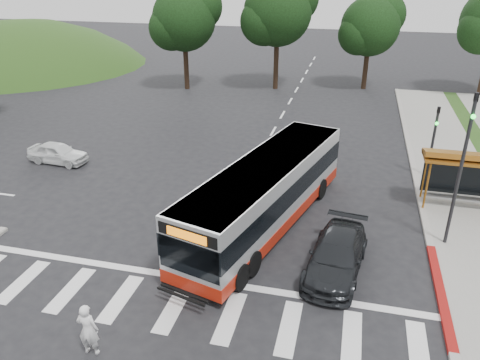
% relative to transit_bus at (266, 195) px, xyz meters
% --- Properties ---
extents(ground, '(140.00, 140.00, 0.00)m').
position_rel_transit_bus_xyz_m(ground, '(-1.97, -1.22, -1.52)').
color(ground, black).
rests_on(ground, ground).
extents(sidewalk_east, '(4.00, 40.00, 0.12)m').
position_rel_transit_bus_xyz_m(sidewalk_east, '(9.03, 6.78, -1.46)').
color(sidewalk_east, gray).
rests_on(sidewalk_east, ground).
extents(curb_east, '(0.30, 40.00, 0.15)m').
position_rel_transit_bus_xyz_m(curb_east, '(7.03, 6.78, -1.45)').
color(curb_east, '#9E9991').
rests_on(curb_east, ground).
extents(curb_east_red, '(0.32, 6.00, 0.15)m').
position_rel_transit_bus_xyz_m(curb_east_red, '(7.03, -3.22, -1.45)').
color(curb_east_red, maroon).
rests_on(curb_east_red, ground).
extents(hillside_nw, '(44.00, 44.00, 10.00)m').
position_rel_transit_bus_xyz_m(hillside_nw, '(-33.97, 28.78, -1.52)').
color(hillside_nw, '#264415').
rests_on(hillside_nw, ground).
extents(crosswalk_ladder, '(18.00, 2.60, 0.01)m').
position_rel_transit_bus_xyz_m(crosswalk_ladder, '(-1.97, -6.22, -1.52)').
color(crosswalk_ladder, silver).
rests_on(crosswalk_ladder, ground).
extents(bus_shelter, '(4.20, 1.60, 2.86)m').
position_rel_transit_bus_xyz_m(bus_shelter, '(8.83, 3.88, 0.83)').
color(bus_shelter, '#965819').
rests_on(bus_shelter, sidewalk_east).
extents(traffic_signal_ne_tall, '(0.18, 0.37, 6.50)m').
position_rel_transit_bus_xyz_m(traffic_signal_ne_tall, '(7.63, 0.27, 2.36)').
color(traffic_signal_ne_tall, black).
rests_on(traffic_signal_ne_tall, ground).
extents(traffic_signal_ne_short, '(0.18, 0.37, 4.00)m').
position_rel_transit_bus_xyz_m(traffic_signal_ne_short, '(7.63, 7.27, 0.96)').
color(traffic_signal_ne_short, black).
rests_on(traffic_signal_ne_short, ground).
extents(tree_north_a, '(6.60, 6.15, 10.17)m').
position_rel_transit_bus_xyz_m(tree_north_a, '(-3.88, 24.85, 5.40)').
color(tree_north_a, black).
rests_on(tree_north_a, ground).
extents(tree_north_b, '(5.72, 5.33, 8.43)m').
position_rel_transit_bus_xyz_m(tree_north_b, '(4.10, 26.84, 4.14)').
color(tree_north_b, black).
rests_on(tree_north_b, ground).
extents(tree_north_c, '(6.16, 5.74, 9.30)m').
position_rel_transit_bus_xyz_m(tree_north_c, '(-11.89, 22.84, 4.77)').
color(tree_north_c, black).
rests_on(tree_north_c, ground).
extents(transit_bus, '(5.55, 12.04, 3.04)m').
position_rel_transit_bus_xyz_m(transit_bus, '(0.00, 0.00, 0.00)').
color(transit_bus, '#ACAEB1').
rests_on(transit_bus, ground).
extents(pedestrian, '(0.68, 0.47, 1.80)m').
position_rel_transit_bus_xyz_m(pedestrian, '(-3.65, -8.72, -0.62)').
color(pedestrian, white).
rests_on(pedestrian, ground).
extents(dark_sedan, '(2.53, 4.97, 1.38)m').
position_rel_transit_bus_xyz_m(dark_sedan, '(3.28, -2.70, -0.83)').
color(dark_sedan, black).
rests_on(dark_sedan, ground).
extents(west_car_white, '(3.67, 1.68, 1.22)m').
position_rel_transit_bus_xyz_m(west_car_white, '(-13.26, 4.17, -0.91)').
color(west_car_white, silver).
rests_on(west_car_white, ground).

